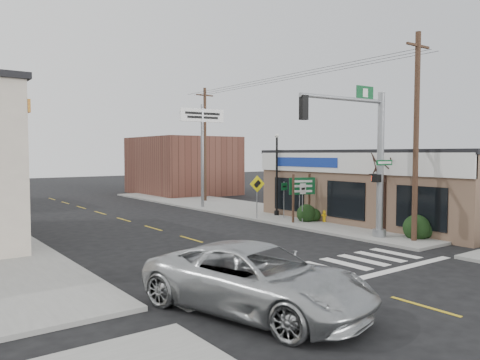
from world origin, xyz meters
TOP-DOWN VIEW (x-y plane):
  - ground at (0.00, 0.00)m, footprint 140.00×140.00m
  - sidewalk_right at (9.00, 13.00)m, footprint 6.00×38.00m
  - center_line at (0.00, 8.00)m, footprint 0.12×56.00m
  - crosswalk at (0.00, 0.40)m, footprint 11.00×2.20m
  - thrift_store at (14.50, 6.00)m, footprint 12.00×14.00m
  - bldg_distant_right at (12.00, 30.00)m, footprint 8.00×10.00m
  - suv at (-3.79, -1.69)m, footprint 4.39×6.65m
  - traffic_signal_pole at (6.27, 2.75)m, footprint 5.44×0.40m
  - guide_sign at (7.50, 8.36)m, footprint 1.55×0.13m
  - fire_hydrant at (8.50, 7.55)m, footprint 0.21×0.21m
  - ped_crossing_sign at (6.30, 10.93)m, footprint 1.00×0.07m
  - lamp_post at (8.26, 11.34)m, footprint 0.67×0.52m
  - dance_center_sign at (6.91, 18.06)m, footprint 3.49×0.22m
  - bare_tree at (8.47, 3.52)m, footprint 2.28×2.28m
  - shrub_front at (8.17, 1.51)m, footprint 1.22×1.22m
  - shrub_back at (7.87, 8.36)m, footprint 1.11×1.11m
  - utility_pole_near at (7.50, 1.20)m, footprint 1.60×0.24m
  - utility_pole_far at (9.46, 21.74)m, footprint 1.60×0.24m

SIDE VIEW (x-z plane):
  - ground at x=0.00m, z-range 0.00..0.00m
  - center_line at x=0.00m, z-range 0.00..0.01m
  - crosswalk at x=0.00m, z-range 0.00..0.01m
  - sidewalk_right at x=9.00m, z-range 0.00..0.13m
  - fire_hydrant at x=8.50m, z-range 0.16..0.82m
  - shrub_back at x=7.87m, z-range 0.13..0.96m
  - shrub_front at x=8.17m, z-range 0.13..1.05m
  - suv at x=-3.79m, z-range 0.00..1.70m
  - guide_sign at x=7.50m, z-range 0.53..3.25m
  - ped_crossing_sign at x=6.30m, z-range 0.62..3.18m
  - thrift_store at x=14.50m, z-range 0.00..4.00m
  - bldg_distant_right at x=12.00m, z-range 0.00..5.60m
  - lamp_post at x=8.26m, z-range 0.54..5.66m
  - bare_tree at x=8.47m, z-range 1.43..5.99m
  - traffic_signal_pole at x=6.27m, z-range 0.78..7.68m
  - utility_pole_near at x=7.50m, z-range 0.25..9.44m
  - utility_pole_far at x=9.46m, z-range 0.25..9.46m
  - dance_center_sign at x=6.91m, z-range 1.95..9.36m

